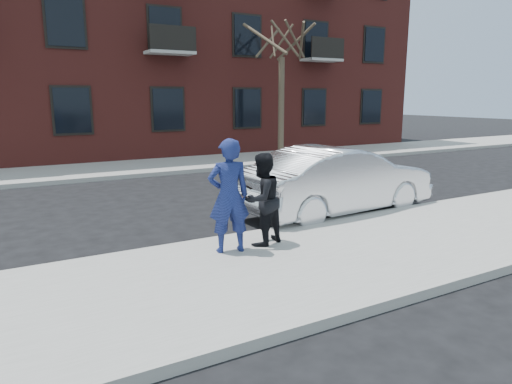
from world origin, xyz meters
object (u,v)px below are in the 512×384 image
street_tree (282,28)px  man_hoodie (229,196)px  silver_sedan (339,180)px  man_peacoat (262,199)px

street_tree → man_hoodie: (-7.50, -10.28, -4.42)m
street_tree → silver_sedan: street_tree is taller
man_hoodie → man_peacoat: bearing=-162.5°
man_peacoat → man_hoodie: bearing=-13.9°
silver_sedan → man_hoodie: man_hoodie is taller
silver_sedan → man_hoodie: size_ratio=2.53×
silver_sedan → man_peacoat: man_peacoat is taller
man_hoodie → man_peacoat: size_ratio=1.18×
street_tree → man_hoodie: bearing=-126.1°
silver_sedan → man_hoodie: (-3.61, -1.58, 0.31)m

